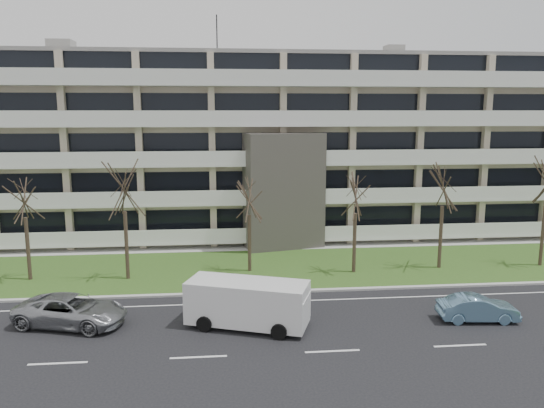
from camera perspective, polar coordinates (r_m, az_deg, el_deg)
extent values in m
plane|color=black|center=(24.95, 6.52, -15.46)|extent=(160.00, 160.00, 0.00)
cube|color=#2E521B|center=(36.91, 2.29, -6.79)|extent=(90.00, 10.00, 0.06)
cube|color=#B2B2AD|center=(32.20, 3.52, -9.30)|extent=(90.00, 0.35, 0.12)
cube|color=#B2B2AD|center=(42.16, 1.26, -4.62)|extent=(90.00, 2.00, 0.08)
cube|color=white|center=(30.83, 3.96, -10.31)|extent=(90.00, 0.12, 0.01)
cube|color=#BEAD93|center=(47.85, 0.30, 6.20)|extent=(60.00, 12.00, 15.00)
cube|color=gray|center=(47.94, 0.30, 15.36)|extent=(60.50, 12.50, 0.30)
cube|color=#4C4742|center=(41.25, 1.29, 1.38)|extent=(6.39, 3.69, 9.00)
cube|color=black|center=(41.51, 1.31, -2.07)|extent=(4.92, 1.19, 3.50)
cube|color=gray|center=(49.53, -21.71, 15.37)|extent=(2.00, 2.00, 1.20)
cylinder|color=black|center=(47.90, -5.95, 17.54)|extent=(0.10, 0.10, 3.50)
cube|color=black|center=(42.64, 1.12, -1.61)|extent=(58.00, 0.10, 1.80)
cube|color=white|center=(42.31, 1.22, -3.78)|extent=(58.00, 1.40, 0.22)
cube|color=white|center=(41.54, 1.33, -3.19)|extent=(58.00, 0.08, 1.00)
cube|color=black|center=(42.13, 1.13, 2.39)|extent=(58.00, 0.10, 1.80)
cube|color=white|center=(41.69, 1.23, 0.22)|extent=(58.00, 1.40, 0.22)
cube|color=white|center=(40.96, 1.34, 0.89)|extent=(58.00, 0.08, 1.00)
cube|color=black|center=(41.84, 1.15, 6.46)|extent=(58.00, 0.10, 1.80)
cube|color=white|center=(41.29, 1.25, 4.33)|extent=(58.00, 1.40, 0.22)
cube|color=white|center=(40.59, 1.36, 5.08)|extent=(58.00, 0.08, 1.00)
cube|color=black|center=(41.76, 1.16, 10.58)|extent=(58.00, 0.10, 1.80)
cube|color=white|center=(41.09, 1.27, 8.49)|extent=(58.00, 1.40, 0.22)
cube|color=white|center=(40.44, 1.38, 9.32)|extent=(58.00, 0.08, 1.00)
cube|color=black|center=(41.89, 1.18, 14.68)|extent=(58.00, 0.10, 1.80)
cube|color=white|center=(41.12, 1.28, 12.68)|extent=(58.00, 1.40, 0.22)
cube|color=white|center=(40.51, 1.40, 13.56)|extent=(58.00, 0.08, 1.00)
imported|color=#A0A3A7|center=(29.04, -20.80, -10.67)|extent=(6.03, 3.95, 1.54)
imported|color=#6C99BB|center=(29.75, 21.25, -10.42)|extent=(4.12, 1.77, 1.32)
cube|color=white|center=(26.92, -2.66, -10.49)|extent=(6.39, 4.11, 2.11)
cube|color=black|center=(26.71, -2.67, -9.27)|extent=(5.91, 3.80, 0.78)
cube|color=white|center=(26.35, 3.36, -11.35)|extent=(1.08, 2.11, 1.33)
cylinder|color=black|center=(26.85, -7.29, -12.66)|extent=(0.82, 0.52, 0.78)
cylinder|color=black|center=(28.78, -5.66, -11.04)|extent=(0.82, 0.52, 0.78)
cylinder|color=black|center=(25.80, 0.76, -13.55)|extent=(0.82, 0.52, 0.78)
cylinder|color=black|center=(27.80, 1.84, -11.77)|extent=(0.82, 0.52, 0.78)
cylinder|color=#382B21|center=(37.06, -24.77, -4.42)|extent=(0.24, 0.24, 4.09)
cylinder|color=#382B21|center=(35.03, -15.38, -4.35)|extent=(0.24, 0.24, 4.45)
cylinder|color=#382B21|center=(35.52, -2.43, -4.27)|extent=(0.24, 0.24, 3.87)
cylinder|color=#382B21|center=(35.65, 8.85, -4.19)|extent=(0.24, 0.24, 4.04)
cylinder|color=#382B21|center=(37.93, 17.67, -3.45)|extent=(0.24, 0.24, 4.35)
cylinder|color=#382B21|center=(41.16, 27.10, -2.84)|extent=(0.24, 0.24, 4.64)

